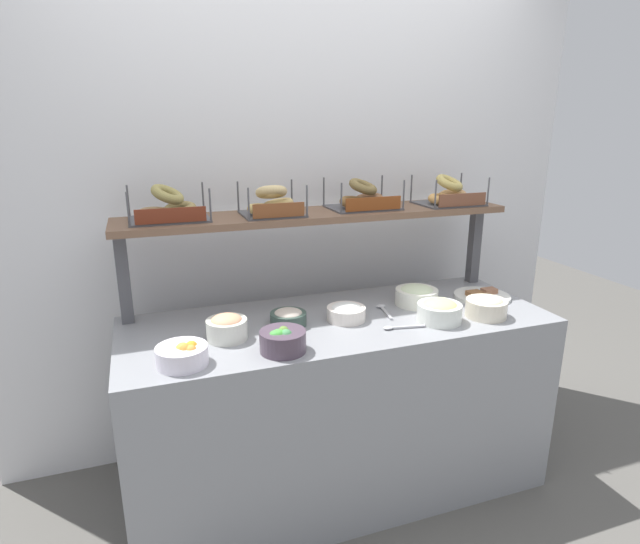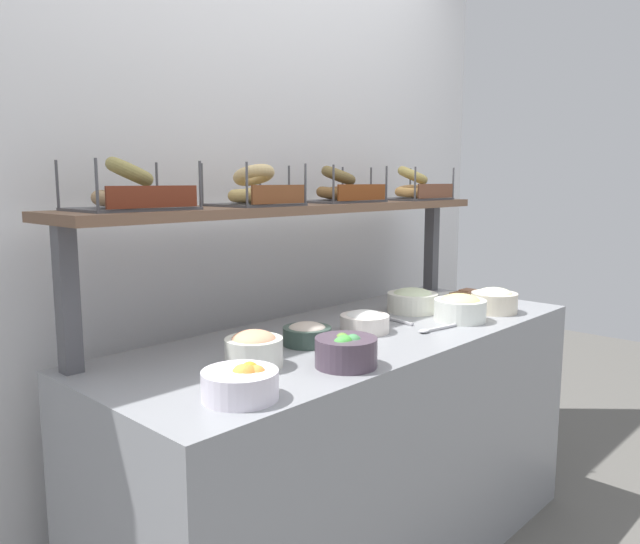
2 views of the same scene
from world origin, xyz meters
name	(u,v)px [view 2 (image 2 of 2)]	position (x,y,z in m)	size (l,w,h in m)	color
back_wall	(250,222)	(0.00, 0.55, 1.20)	(3.06, 0.06, 2.40)	silver
deli_counter	(355,449)	(0.00, 0.00, 0.42)	(1.86, 0.70, 0.85)	gray
shelf_riser_left	(67,300)	(-0.87, 0.27, 1.05)	(0.05, 0.05, 0.40)	#4C4C51
shelf_riser_right	(431,248)	(0.87, 0.27, 1.05)	(0.05, 0.05, 0.40)	#4C4C51
upper_shelf	(300,208)	(0.00, 0.27, 1.26)	(1.82, 0.32, 0.03)	brown
bowl_egg_salad	(460,308)	(0.39, -0.17, 0.90)	(0.19, 0.19, 0.10)	white
bowl_potato_salad	(494,300)	(0.62, -0.19, 0.90)	(0.18, 0.18, 0.10)	beige
bowl_tuna_salad	(307,334)	(-0.23, 0.01, 0.89)	(0.15, 0.15, 0.07)	#33483F
bowl_veggie_mix	(346,351)	(-0.32, -0.24, 0.90)	(0.17, 0.17, 0.10)	#504050
bowl_fruit_salad	(241,383)	(-0.69, -0.22, 0.89)	(0.18, 0.18, 0.08)	white
bowl_lox_spread	(254,349)	(-0.50, -0.05, 0.90)	(0.16, 0.16, 0.10)	silver
bowl_cream_cheese	(365,321)	(0.02, -0.02, 0.89)	(0.17, 0.17, 0.07)	white
bowl_scallion_spread	(413,300)	(0.41, 0.05, 0.90)	(0.20, 0.20, 0.09)	white
serving_plate_white	(464,298)	(0.76, 0.03, 0.86)	(0.27, 0.27, 0.04)	white
serving_spoon_near_plate	(389,318)	(0.23, 0.03, 0.86)	(0.05, 0.17, 0.01)	#B7B7BC
serving_spoon_by_edge	(432,329)	(0.19, -0.19, 0.86)	(0.18, 0.05, 0.01)	#B7B7BC
bagel_basket_everything	(131,193)	(-0.67, 0.28, 1.33)	(0.33, 0.26, 0.16)	#4C4C51
bagel_basket_plain	(254,191)	(-0.23, 0.25, 1.33)	(0.28, 0.25, 0.14)	#4C4C51
bagel_basket_cinnamon_raisin	(339,190)	(0.22, 0.28, 1.33)	(0.32, 0.25, 0.15)	#4C4C51
bagel_basket_sesame	(413,189)	(0.68, 0.25, 1.33)	(0.30, 0.25, 0.15)	#4C4C51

